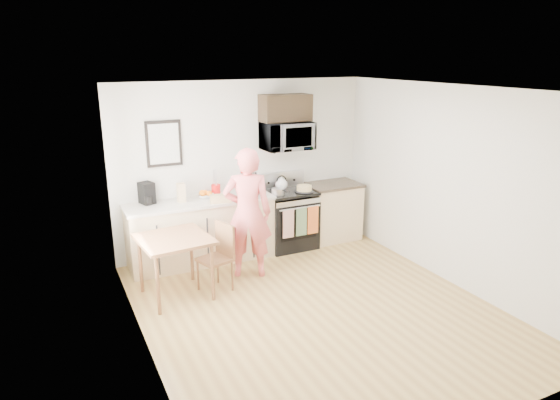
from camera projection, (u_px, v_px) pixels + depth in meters
name	position (u px, v px, depth m)	size (l,w,h in m)	color
floor	(316.00, 309.00, 6.02)	(4.60, 4.60, 0.00)	olive
back_wall	(243.00, 167.00, 7.64)	(4.00, 0.04, 2.60)	silver
front_wall	(476.00, 288.00, 3.67)	(4.00, 0.04, 2.60)	silver
left_wall	(140.00, 232.00, 4.82)	(0.04, 4.60, 2.60)	silver
right_wall	(452.00, 186.00, 6.49)	(0.04, 4.60, 2.60)	silver
ceiling	(321.00, 89.00, 5.29)	(4.00, 4.60, 0.04)	silver
window	(127.00, 188.00, 5.45)	(0.06, 1.40, 1.50)	white
cabinet_left	(201.00, 233.00, 7.29)	(2.10, 0.60, 0.90)	#D2B987
countertop_left	(200.00, 202.00, 7.16)	(2.14, 0.64, 0.04)	beige
cabinet_right	(332.00, 212.00, 8.22)	(0.84, 0.60, 0.90)	#D2B987
countertop_right	(333.00, 185.00, 8.09)	(0.88, 0.64, 0.04)	black
range	(289.00, 220.00, 7.87)	(0.76, 0.70, 1.16)	black
microwave	(287.00, 136.00, 7.59)	(0.76, 0.51, 0.42)	#B8B8BD
upper_cabinet	(285.00, 108.00, 7.51)	(0.76, 0.35, 0.40)	black
wall_art	(164.00, 144.00, 6.99)	(0.50, 0.04, 0.65)	black
wall_trivet	(247.00, 166.00, 7.65)	(0.20, 0.02, 0.20)	red
person	(248.00, 213.00, 6.71)	(0.65, 0.43, 1.79)	#E4413E
dining_table	(174.00, 244.00, 6.16)	(0.84, 0.84, 0.79)	brown
chair	(222.00, 247.00, 6.42)	(0.50, 0.47, 0.88)	brown
knife_block	(255.00, 184.00, 7.68)	(0.09, 0.12, 0.19)	brown
utensil_crock	(216.00, 185.00, 7.35)	(0.13, 0.13, 0.40)	red
fruit_bowl	(206.00, 195.00, 7.27)	(0.30, 0.30, 0.11)	white
milk_carton	(181.00, 193.00, 7.04)	(0.10, 0.10, 0.27)	tan
coffee_maker	(147.00, 194.00, 6.96)	(0.23, 0.28, 0.30)	black
bread_bag	(221.00, 199.00, 7.04)	(0.30, 0.14, 0.11)	tan
cake	(304.00, 189.00, 7.66)	(0.28, 0.28, 0.09)	black
kettle	(281.00, 184.00, 7.73)	(0.19, 0.19, 0.24)	white
pot	(278.00, 192.00, 7.48)	(0.19, 0.32, 0.10)	#B8B8BD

